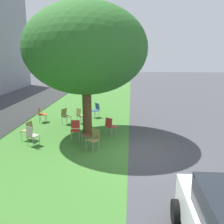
# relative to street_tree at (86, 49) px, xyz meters

# --- Properties ---
(ground) EXTENTS (80.00, 80.00, 0.00)m
(ground) POSITION_rel_street_tree_xyz_m (-2.30, -2.24, -4.08)
(ground) COLOR #424247
(grass_verge) EXTENTS (48.00, 6.00, 0.01)m
(grass_verge) POSITION_rel_street_tree_xyz_m (-2.30, 0.96, -4.07)
(grass_verge) COLOR #3D752D
(grass_verge) RESTS_ON ground
(street_tree) EXTENTS (5.68, 5.68, 6.19)m
(street_tree) POSITION_rel_street_tree_xyz_m (0.00, 0.00, 0.00)
(street_tree) COLOR brown
(street_tree) RESTS_ON ground
(chair_0) EXTENTS (0.58, 0.58, 0.88)m
(chair_0) POSITION_rel_street_tree_xyz_m (-2.09, -0.63, -3.56)
(chair_0) COLOR olive
(chair_0) RESTS_ON ground
(chair_1) EXTENTS (0.49, 0.48, 0.88)m
(chair_1) POSITION_rel_street_tree_xyz_m (-0.85, 0.42, -3.56)
(chair_1) COLOR #B7332D
(chair_1) RESTS_ON ground
(chair_2) EXTENTS (0.57, 0.57, 0.88)m
(chair_2) POSITION_rel_street_tree_xyz_m (-1.85, 2.09, -3.56)
(chair_2) COLOR #ADA393
(chair_2) RESTS_ON ground
(chair_3) EXTENTS (0.59, 0.59, 0.88)m
(chair_3) POSITION_rel_street_tree_xyz_m (3.16, 0.01, -3.56)
(chair_3) COLOR #335184
(chair_3) RESTS_ON ground
(chair_4) EXTENTS (0.59, 0.59, 0.88)m
(chair_4) POSITION_rel_street_tree_xyz_m (1.76, 0.70, -3.56)
(chair_4) COLOR olive
(chair_4) RESTS_ON ground
(chair_5) EXTENTS (0.48, 0.49, 0.88)m
(chair_5) POSITION_rel_street_tree_xyz_m (1.91, 2.98, -3.56)
(chair_5) COLOR #C64C1E
(chair_5) RESTS_ON ground
(chair_6) EXTENTS (0.56, 0.57, 0.88)m
(chair_6) POSITION_rel_street_tree_xyz_m (1.59, 1.50, -3.56)
(chair_6) COLOR olive
(chair_6) RESTS_ON ground
(chair_7) EXTENTS (0.51, 0.51, 0.88)m
(chair_7) POSITION_rel_street_tree_xyz_m (-1.12, 2.56, -3.56)
(chair_7) COLOR olive
(chair_7) RESTS_ON ground
(chair_8) EXTENTS (0.57, 0.58, 0.88)m
(chair_8) POSITION_rel_street_tree_xyz_m (-1.49, -0.31, -3.56)
(chair_8) COLOR brown
(chair_8) RESTS_ON ground
(chair_9) EXTENTS (0.58, 0.58, 0.88)m
(chair_9) POSITION_rel_street_tree_xyz_m (-0.20, -1.14, -3.56)
(chair_9) COLOR #B7332D
(chair_9) RESTS_ON ground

